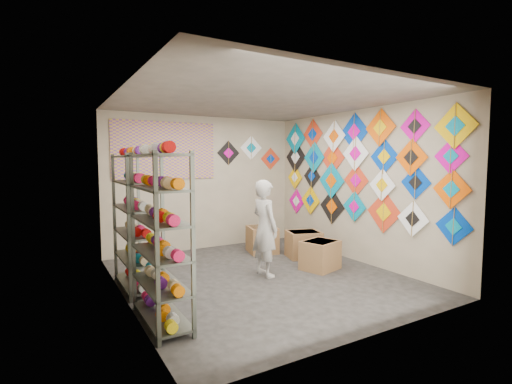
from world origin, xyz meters
TOP-DOWN VIEW (x-y plane):
  - ground at (0.00, 0.00)m, footprint 4.50×4.50m
  - room_walls at (0.00, 0.00)m, footprint 4.50×4.50m
  - shelf_rack_front at (-1.78, -0.85)m, footprint 0.40×1.10m
  - shelf_rack_back at (-1.78, 0.45)m, footprint 0.40×1.10m
  - string_spools at (-1.78, -0.20)m, footprint 0.12×2.36m
  - kite_wall_display at (1.98, 0.10)m, footprint 0.06×4.31m
  - back_wall_kites at (1.07, 2.24)m, footprint 1.56×0.02m
  - poster at (-0.80, 2.23)m, footprint 2.00×0.01m
  - shopkeeper at (0.11, 0.04)m, footprint 0.59×0.42m
  - carton_a at (1.07, -0.15)m, footprint 0.68×0.62m
  - carton_b at (1.31, 0.61)m, footprint 0.71×0.64m
  - carton_c at (0.84, 1.33)m, footprint 0.65×0.69m

SIDE VIEW (x-z plane):
  - ground at x=0.00m, z-range 0.00..0.00m
  - carton_a at x=1.07m, z-range 0.00..0.48m
  - carton_b at x=1.31m, z-range 0.00..0.49m
  - carton_c at x=0.84m, z-range 0.00..0.51m
  - shopkeeper at x=0.11m, z-range 0.00..1.51m
  - shelf_rack_front at x=-1.78m, z-range 0.00..1.90m
  - shelf_rack_back at x=-1.78m, z-range 0.00..1.90m
  - string_spools at x=-1.78m, z-range 0.99..1.11m
  - room_walls at x=0.00m, z-range -0.61..3.89m
  - kite_wall_display at x=1.98m, z-range 0.62..2.71m
  - back_wall_kites at x=1.07m, z-range 1.59..2.34m
  - poster at x=-0.80m, z-range 1.45..2.55m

